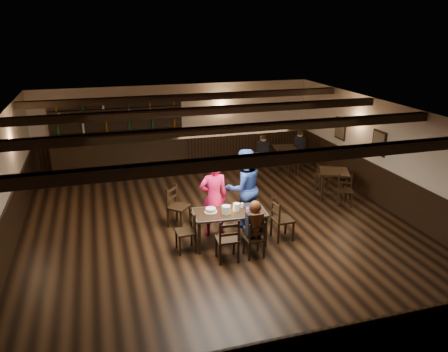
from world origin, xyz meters
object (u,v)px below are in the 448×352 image
object	(u,v)px
chair_near_right	(255,237)
bar_counter	(120,151)
dining_table	(229,215)
man_blue	(244,188)
cake	(211,210)
woman_pink	(214,198)
chair_near_left	(228,237)

from	to	relation	value
chair_near_right	bar_counter	size ratio (longest dim) A/B	0.19
dining_table	chair_near_right	distance (m)	0.83
man_blue	cake	xyz separation A→B (m)	(-0.97, -0.69, -0.14)
chair_near_right	woman_pink	world-z (taller)	woman_pink
woman_pink	dining_table	bearing A→B (deg)	109.31
dining_table	woman_pink	size ratio (longest dim) A/B	0.90
cake	bar_counter	size ratio (longest dim) A/B	0.06
woman_pink	cake	size ratio (longest dim) A/B	6.45
chair_near_right	man_blue	bearing A→B (deg)	80.15
chair_near_left	chair_near_right	size ratio (longest dim) A/B	1.15
dining_table	chair_near_left	world-z (taller)	chair_near_left
chair_near_left	chair_near_right	xyz separation A→B (m)	(0.58, -0.00, -0.07)
chair_near_left	dining_table	bearing A→B (deg)	70.93
dining_table	bar_counter	xyz separation A→B (m)	(-1.91, 5.47, 0.06)
cake	bar_counter	xyz separation A→B (m)	(-1.53, 5.37, -0.07)
man_blue	bar_counter	world-z (taller)	bar_counter
chair_near_left	cake	world-z (taller)	chair_near_left
chair_near_right	cake	world-z (taller)	cake
chair_near_left	woman_pink	distance (m)	1.32
dining_table	woman_pink	distance (m)	0.61
woman_pink	bar_counter	world-z (taller)	bar_counter
chair_near_left	cake	distance (m)	0.88
chair_near_right	cake	size ratio (longest dim) A/B	2.94
woman_pink	man_blue	distance (m)	0.83
chair_near_left	cake	bearing A→B (deg)	98.98
cake	bar_counter	world-z (taller)	bar_counter
man_blue	cake	size ratio (longest dim) A/B	6.78
chair_near_left	bar_counter	xyz separation A→B (m)	(-1.66, 6.21, 0.18)
chair_near_left	chair_near_right	world-z (taller)	chair_near_left
dining_table	woman_pink	world-z (taller)	woman_pink
chair_near_right	woman_pink	bearing A→B (deg)	112.22
dining_table	cake	distance (m)	0.42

